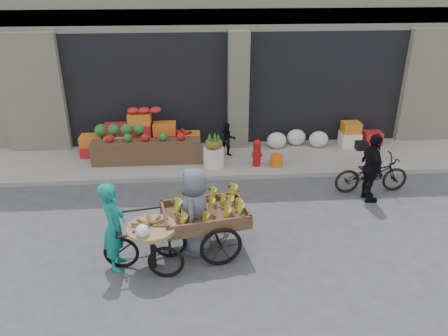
{
  "coord_description": "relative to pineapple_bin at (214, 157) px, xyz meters",
  "views": [
    {
      "loc": [
        -1.23,
        -6.57,
        4.85
      ],
      "look_at": [
        -0.65,
        1.37,
        1.1
      ],
      "focal_mm": 35.0,
      "sensor_mm": 36.0,
      "label": 1
    }
  ],
  "objects": [
    {
      "name": "bicycle",
      "position": [
        3.57,
        -1.42,
        0.08
      ],
      "size": [
        1.73,
        0.64,
        0.9
      ],
      "primitive_type": "imported",
      "rotation": [
        0.0,
        0.0,
        1.6
      ],
      "color": "black",
      "rests_on": "ground"
    },
    {
      "name": "fire_hydrant",
      "position": [
        1.1,
        -0.05,
        0.13
      ],
      "size": [
        0.22,
        0.22,
        0.71
      ],
      "color": "#A5140F",
      "rests_on": "sidewalk"
    },
    {
      "name": "pineapple_bin",
      "position": [
        0.0,
        0.0,
        0.0
      ],
      "size": [
        0.52,
        0.52,
        0.5
      ],
      "primitive_type": "cylinder",
      "color": "silver",
      "rests_on": "sidewalk"
    },
    {
      "name": "fruit_display",
      "position": [
        -1.73,
        0.78,
        0.3
      ],
      "size": [
        3.1,
        1.12,
        1.24
      ],
      "color": "red",
      "rests_on": "sidewalk"
    },
    {
      "name": "building",
      "position": [
        0.75,
        4.43,
        3.0
      ],
      "size": [
        14.0,
        6.45,
        7.0
      ],
      "color": "beige",
      "rests_on": "ground"
    },
    {
      "name": "tricycle_cart",
      "position": [
        -1.26,
        -3.89,
        0.2
      ],
      "size": [
        1.44,
        0.88,
        0.95
      ],
      "rotation": [
        0.0,
        0.0,
        -0.05
      ],
      "color": "#9E7F51",
      "rests_on": "ground"
    },
    {
      "name": "right_bay_goods",
      "position": [
        3.36,
        1.1,
        0.04
      ],
      "size": [
        3.35,
        0.6,
        0.7
      ],
      "color": "silver",
      "rests_on": "sidewalk"
    },
    {
      "name": "seated_person",
      "position": [
        0.4,
        0.6,
        0.21
      ],
      "size": [
        0.51,
        0.43,
        0.93
      ],
      "primitive_type": "imported",
      "rotation": [
        0.0,
        0.0,
        0.17
      ],
      "color": "black",
      "rests_on": "sidewalk"
    },
    {
      "name": "banana_cart",
      "position": [
        -0.39,
        -3.43,
        0.41
      ],
      "size": [
        2.7,
        1.46,
        1.07
      ],
      "rotation": [
        0.0,
        0.0,
        0.18
      ],
      "color": "brown",
      "rests_on": "ground"
    },
    {
      "name": "vendor_woman",
      "position": [
        -1.88,
        -3.81,
        0.45
      ],
      "size": [
        0.41,
        0.61,
        1.64
      ],
      "primitive_type": "imported",
      "rotation": [
        0.0,
        0.0,
        1.54
      ],
      "color": "#108076",
      "rests_on": "ground"
    },
    {
      "name": "cyclist",
      "position": [
        3.37,
        -1.82,
        0.42
      ],
      "size": [
        0.41,
        0.94,
        1.59
      ],
      "primitive_type": "imported",
      "rotation": [
        0.0,
        0.0,
        1.6
      ],
      "color": "black",
      "rests_on": "ground"
    },
    {
      "name": "orange_bucket",
      "position": [
        1.6,
        -0.1,
        -0.1
      ],
      "size": [
        0.32,
        0.32,
        0.3
      ],
      "primitive_type": "cylinder",
      "color": "orange",
      "rests_on": "sidewalk"
    },
    {
      "name": "vendor_grey",
      "position": [
        -0.5,
        -3.44,
        0.46
      ],
      "size": [
        0.73,
        0.92,
        1.66
      ],
      "primitive_type": "imported",
      "rotation": [
        0.0,
        0.0,
        -1.84
      ],
      "color": "slate",
      "rests_on": "ground"
    },
    {
      "name": "ground",
      "position": [
        0.75,
        -3.6,
        -0.37
      ],
      "size": [
        80.0,
        80.0,
        0.0
      ],
      "primitive_type": "plane",
      "color": "#424244",
      "rests_on": "ground"
    },
    {
      "name": "sidewalk",
      "position": [
        0.75,
        0.5,
        -0.31
      ],
      "size": [
        18.0,
        2.2,
        0.12
      ],
      "primitive_type": "cube",
      "color": "gray",
      "rests_on": "ground"
    }
  ]
}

